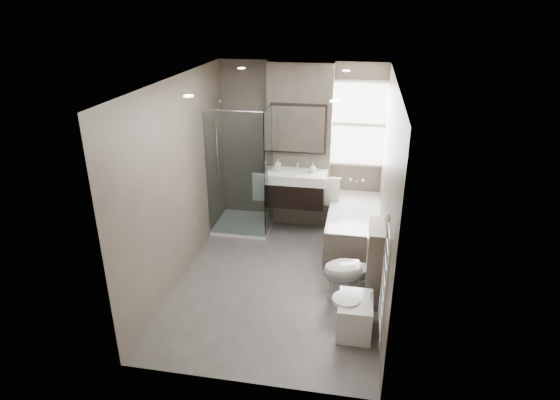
% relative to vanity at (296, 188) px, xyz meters
% --- Properties ---
extents(room, '(2.70, 3.90, 2.70)m').
position_rel_vanity_xyz_m(room, '(0.00, -1.43, 0.56)').
color(room, '#575250').
rests_on(room, ground).
extents(vanity_pier, '(1.00, 0.25, 2.60)m').
position_rel_vanity_xyz_m(vanity_pier, '(0.00, 0.35, 0.56)').
color(vanity_pier, '#62584E').
rests_on(vanity_pier, ground).
extents(vanity, '(0.95, 0.47, 0.66)m').
position_rel_vanity_xyz_m(vanity, '(0.00, 0.00, 0.00)').
color(vanity, black).
rests_on(vanity, vanity_pier).
extents(mirror_cabinet, '(0.86, 0.08, 0.76)m').
position_rel_vanity_xyz_m(mirror_cabinet, '(0.00, 0.19, 0.89)').
color(mirror_cabinet, black).
rests_on(mirror_cabinet, vanity_pier).
extents(towel_left, '(0.24, 0.06, 0.44)m').
position_rel_vanity_xyz_m(towel_left, '(-0.56, -0.02, -0.02)').
color(towel_left, silver).
rests_on(towel_left, vanity_pier).
extents(towel_right, '(0.24, 0.06, 0.44)m').
position_rel_vanity_xyz_m(towel_right, '(0.56, -0.02, -0.02)').
color(towel_right, silver).
rests_on(towel_right, vanity_pier).
extents(shower_enclosure, '(0.90, 0.90, 2.00)m').
position_rel_vanity_xyz_m(shower_enclosure, '(-0.75, -0.08, -0.25)').
color(shower_enclosure, white).
rests_on(shower_enclosure, ground).
extents(bathtub, '(0.75, 1.60, 0.57)m').
position_rel_vanity_xyz_m(bathtub, '(0.92, -0.33, -0.43)').
color(bathtub, '#62584E').
rests_on(bathtub, ground).
extents(window, '(0.98, 0.06, 1.33)m').
position_rel_vanity_xyz_m(window, '(0.90, 0.45, 0.93)').
color(window, white).
rests_on(window, room).
extents(toilet, '(0.82, 0.60, 0.75)m').
position_rel_vanity_xyz_m(toilet, '(0.97, -1.67, -0.37)').
color(toilet, white).
rests_on(toilet, ground).
extents(cistern_box, '(0.19, 0.55, 1.00)m').
position_rel_vanity_xyz_m(cistern_box, '(1.21, -1.68, -0.24)').
color(cistern_box, '#62584E').
rests_on(cistern_box, ground).
extents(bidet, '(0.44, 0.52, 0.54)m').
position_rel_vanity_xyz_m(bidet, '(1.01, -2.36, -0.52)').
color(bidet, white).
rests_on(bidet, ground).
extents(towel_radiator, '(0.03, 0.49, 1.10)m').
position_rel_vanity_xyz_m(towel_radiator, '(1.25, -3.03, 0.38)').
color(towel_radiator, silver).
rests_on(towel_radiator, room).
extents(soap_bottle_a, '(0.08, 0.08, 0.18)m').
position_rel_vanity_xyz_m(soap_bottle_a, '(-0.29, 0.02, 0.35)').
color(soap_bottle_a, white).
rests_on(soap_bottle_a, vanity).
extents(soap_bottle_b, '(0.12, 0.12, 0.15)m').
position_rel_vanity_xyz_m(soap_bottle_b, '(0.25, 0.04, 0.33)').
color(soap_bottle_b, white).
rests_on(soap_bottle_b, vanity).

